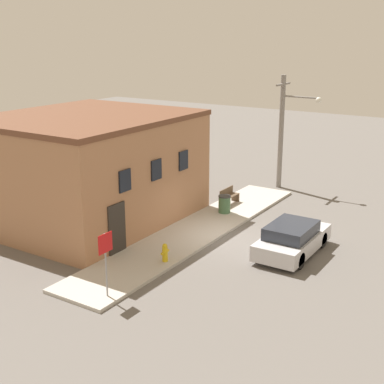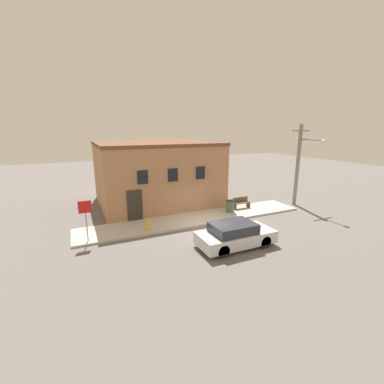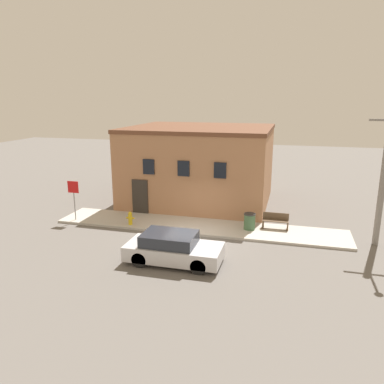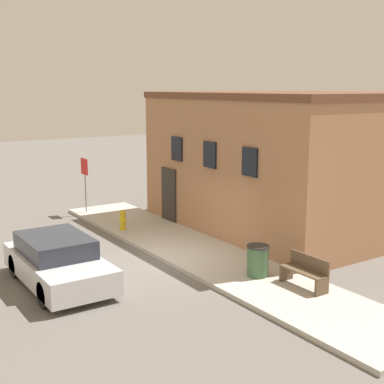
{
  "view_description": "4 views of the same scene",
  "coord_description": "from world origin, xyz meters",
  "views": [
    {
      "loc": [
        -19.37,
        -10.83,
        8.71
      ],
      "look_at": [
        -0.37,
        1.33,
        2.0
      ],
      "focal_mm": 50.0,
      "sensor_mm": 36.0,
      "label": 1
    },
    {
      "loc": [
        -7.37,
        -13.84,
        6.1
      ],
      "look_at": [
        -0.37,
        1.33,
        2.0
      ],
      "focal_mm": 24.0,
      "sensor_mm": 36.0,
      "label": 2
    },
    {
      "loc": [
        4.74,
        -17.62,
        6.99
      ],
      "look_at": [
        -0.37,
        1.33,
        2.0
      ],
      "focal_mm": 35.0,
      "sensor_mm": 36.0,
      "label": 3
    },
    {
      "loc": [
        13.58,
        -7.89,
        5.3
      ],
      "look_at": [
        -0.37,
        1.33,
        2.0
      ],
      "focal_mm": 50.0,
      "sensor_mm": 36.0,
      "label": 4
    }
  ],
  "objects": [
    {
      "name": "brick_building",
      "position": [
        -1.22,
        6.65,
        2.56
      ],
      "size": [
        9.25,
        8.1,
        5.11
      ],
      "color": "#A87551",
      "rests_on": "ground"
    },
    {
      "name": "parked_car",
      "position": [
        0.02,
        -3.29,
        0.64
      ],
      "size": [
        4.15,
        1.85,
        1.32
      ],
      "color": "black",
      "rests_on": "ground"
    },
    {
      "name": "bench",
      "position": [
        4.12,
        1.92,
        0.54
      ],
      "size": [
        1.37,
        0.44,
        0.84
      ],
      "color": "brown",
      "rests_on": "sidewalk"
    },
    {
      "name": "sidewalk",
      "position": [
        0.0,
        1.33,
        0.07
      ],
      "size": [
        15.94,
        2.66,
        0.13
      ],
      "color": "#BCB7AD",
      "rests_on": "ground"
    },
    {
      "name": "trash_bin",
      "position": [
        2.79,
        1.43,
        0.57
      ],
      "size": [
        0.63,
        0.63,
        0.88
      ],
      "color": "#426642",
      "rests_on": "sidewalk"
    },
    {
      "name": "fire_hydrant",
      "position": [
        -3.67,
        0.47,
        0.5
      ],
      "size": [
        0.46,
        0.22,
        0.74
      ],
      "color": "gold",
      "rests_on": "sidewalk"
    },
    {
      "name": "stop_sign",
      "position": [
        -7.09,
        0.44,
        1.72
      ],
      "size": [
        0.67,
        0.06,
        2.27
      ],
      "color": "gray",
      "rests_on": "sidewalk"
    },
    {
      "name": "ground_plane",
      "position": [
        0.0,
        0.0,
        0.0
      ],
      "size": [
        80.0,
        80.0,
        0.0
      ],
      "primitive_type": "plane",
      "color": "#66605B"
    }
  ]
}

